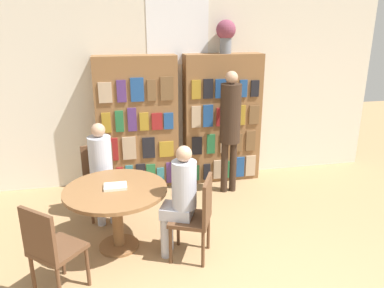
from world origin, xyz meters
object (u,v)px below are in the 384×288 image
(bookshelf_right, at_px, (222,119))
(chair_far_side, at_px, (197,214))
(flower_vase, at_px, (226,33))
(librarian_standing, at_px, (230,120))
(reading_table, at_px, (116,200))
(chair_left_side, at_px, (100,176))
(bookshelf_left, at_px, (137,124))
(chair_near_camera, at_px, (50,247))
(seated_reader_right, at_px, (180,195))
(seated_reader_left, at_px, (102,166))

(bookshelf_right, relative_size, chair_far_side, 2.15)
(flower_vase, xyz_separation_m, librarian_standing, (-0.06, -0.51, -1.16))
(librarian_standing, bearing_deg, reading_table, -144.70)
(bookshelf_right, bearing_deg, chair_left_side, -156.96)
(flower_vase, relative_size, reading_table, 0.43)
(bookshelf_right, relative_size, librarian_standing, 1.11)
(bookshelf_left, xyz_separation_m, flower_vase, (1.32, 0.01, 1.27))
(librarian_standing, bearing_deg, bookshelf_left, 158.40)
(reading_table, distance_m, chair_far_side, 0.89)
(reading_table, xyz_separation_m, librarian_standing, (1.63, 1.15, 0.50))
(bookshelf_left, bearing_deg, bookshelf_right, 0.02)
(bookshelf_left, height_order, chair_near_camera, bookshelf_left)
(bookshelf_left, height_order, chair_left_side, bookshelf_left)
(chair_left_side, height_order, chair_far_side, same)
(bookshelf_left, distance_m, bookshelf_right, 1.29)
(chair_near_camera, xyz_separation_m, seated_reader_right, (1.23, 0.38, 0.19))
(reading_table, height_order, chair_left_side, chair_left_side)
(chair_near_camera, bearing_deg, reading_table, 90.00)
(chair_near_camera, bearing_deg, bookshelf_left, 109.19)
(bookshelf_left, xyz_separation_m, chair_left_side, (-0.55, -0.78, -0.46))
(seated_reader_right, bearing_deg, reading_table, 90.00)
(flower_vase, height_order, seated_reader_left, flower_vase)
(chair_far_side, bearing_deg, seated_reader_right, 90.00)
(seated_reader_right, bearing_deg, seated_reader_left, 62.90)
(bookshelf_right, xyz_separation_m, chair_near_camera, (-2.24, -2.32, -0.46))
(seated_reader_right, bearing_deg, chair_near_camera, 130.78)
(flower_vase, height_order, seated_reader_right, flower_vase)
(bookshelf_left, height_order, librarian_standing, bookshelf_left)
(flower_vase, xyz_separation_m, chair_left_side, (-1.87, -0.79, -1.73))
(bookshelf_left, height_order, flower_vase, flower_vase)
(reading_table, relative_size, chair_far_side, 1.21)
(chair_near_camera, relative_size, librarian_standing, 0.51)
(chair_left_side, bearing_deg, librarian_standing, 176.37)
(chair_far_side, relative_size, librarian_standing, 0.51)
(reading_table, distance_m, chair_left_side, 0.89)
(reading_table, bearing_deg, bookshelf_right, 44.96)
(reading_table, distance_m, seated_reader_right, 0.71)
(chair_near_camera, distance_m, seated_reader_left, 1.44)
(chair_left_side, relative_size, seated_reader_left, 0.73)
(chair_near_camera, height_order, seated_reader_right, seated_reader_right)
(bookshelf_right, height_order, chair_near_camera, bookshelf_right)
(chair_near_camera, bearing_deg, bookshelf_right, 87.42)
(bookshelf_left, height_order, reading_table, bookshelf_left)
(seated_reader_right, bearing_deg, chair_left_side, 59.65)
(chair_left_side, bearing_deg, chair_far_side, 117.00)
(seated_reader_right, bearing_deg, chair_far_side, -90.00)
(bookshelf_left, bearing_deg, seated_reader_left, -118.26)
(bookshelf_left, relative_size, chair_near_camera, 2.15)
(chair_near_camera, relative_size, chair_far_side, 1.00)
(bookshelf_left, relative_size, flower_vase, 4.14)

